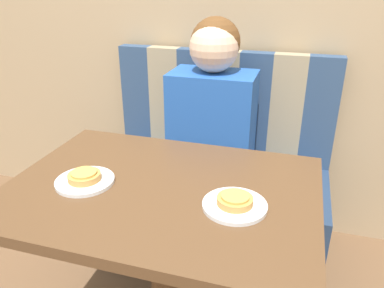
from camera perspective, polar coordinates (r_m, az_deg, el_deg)
booth_seat at (r=2.01m, az=2.77°, el=-10.06°), size 1.14×0.57×0.44m
booth_backrest at (r=2.00m, az=4.78°, el=5.93°), size 1.14×0.08×0.57m
dining_table at (r=1.24m, az=-4.49°, el=-10.54°), size 0.97×0.70×0.75m
person at (r=1.75m, az=3.19°, el=6.21°), size 0.39×0.26×0.76m
plate_left at (r=1.25m, az=-15.99°, el=-5.45°), size 0.19×0.19×0.01m
plate_right at (r=1.09m, az=6.52°, el=-9.28°), size 0.19×0.19×0.01m
pizza_left at (r=1.24m, az=-16.09°, el=-4.70°), size 0.10×0.10×0.03m
pizza_right at (r=1.08m, az=6.57°, el=-8.45°), size 0.10×0.10×0.03m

